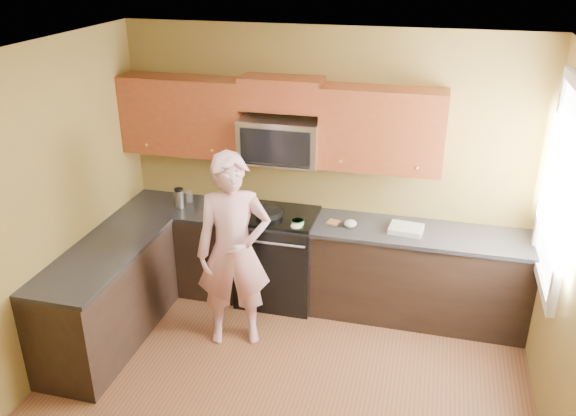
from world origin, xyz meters
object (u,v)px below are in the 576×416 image
(stove, at_px, (278,257))
(microwave, at_px, (281,161))
(woman, at_px, (234,252))
(butter_tub, at_px, (298,227))
(frying_pan, at_px, (269,216))
(travel_mug, at_px, (180,207))

(stove, distance_m, microwave, 0.98)
(woman, xyz_separation_m, butter_tub, (0.44, 0.58, 0.02))
(stove, height_order, frying_pan, frying_pan)
(butter_tub, bearing_deg, stove, 145.55)
(woman, bearing_deg, stove, 56.44)
(frying_pan, xyz_separation_m, travel_mug, (-0.95, 0.04, -0.03))
(microwave, xyz_separation_m, travel_mug, (-1.02, -0.14, -0.53))
(stove, relative_size, frying_pan, 2.12)
(woman, relative_size, travel_mug, 9.08)
(woman, height_order, frying_pan, woman)
(frying_pan, bearing_deg, woman, -110.75)
(butter_tub, xyz_separation_m, travel_mug, (-1.27, 0.15, 0.00))
(microwave, bearing_deg, woman, -102.65)
(stove, xyz_separation_m, microwave, (0.00, 0.12, 0.97))
(frying_pan, bearing_deg, travel_mug, 167.00)
(microwave, distance_m, travel_mug, 1.16)
(butter_tub, bearing_deg, travel_mug, 173.10)
(stove, relative_size, travel_mug, 4.79)
(frying_pan, relative_size, travel_mug, 2.26)
(woman, bearing_deg, microwave, 58.48)
(travel_mug, bearing_deg, butter_tub, -6.90)
(frying_pan, height_order, travel_mug, travel_mug)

